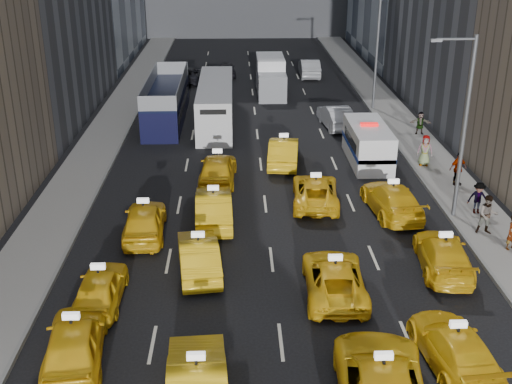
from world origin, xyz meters
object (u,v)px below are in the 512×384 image
(nypd_van, at_px, (368,144))
(city_bus, at_px, (216,103))
(box_truck, at_px, (271,77))
(double_decker, at_px, (166,100))

(nypd_van, xyz_separation_m, city_bus, (-9.48, 8.55, 0.36))
(city_bus, xyz_separation_m, box_truck, (4.47, 8.54, 0.02))
(nypd_van, height_order, city_bus, city_bus)
(double_decker, distance_m, city_bus, 3.72)
(nypd_van, xyz_separation_m, box_truck, (-5.01, 17.08, 0.38))
(nypd_van, relative_size, double_decker, 0.52)
(nypd_van, distance_m, city_bus, 12.77)
(double_decker, relative_size, box_truck, 1.65)
(double_decker, bearing_deg, box_truck, 41.02)
(box_truck, bearing_deg, city_bus, -114.96)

